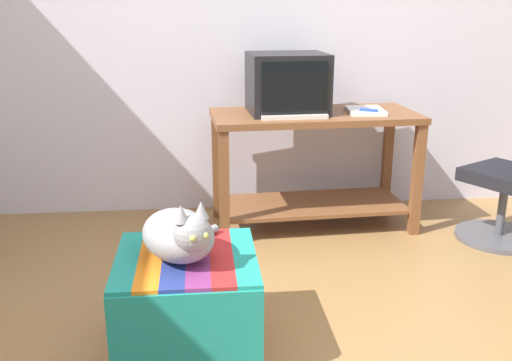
# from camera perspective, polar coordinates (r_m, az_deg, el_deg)

# --- Properties ---
(back_wall) EXTENTS (8.00, 0.10, 2.60)m
(back_wall) POSITION_cam_1_polar(r_m,az_deg,el_deg) (3.97, -0.84, 15.65)
(back_wall) COLOR silver
(back_wall) RESTS_ON ground_plane
(desk) EXTENTS (1.31, 0.65, 0.75)m
(desk) POSITION_cam_1_polar(r_m,az_deg,el_deg) (3.69, 5.75, 3.00)
(desk) COLOR brown
(desk) RESTS_ON ground_plane
(tv_monitor) EXTENTS (0.50, 0.45, 0.37)m
(tv_monitor) POSITION_cam_1_polar(r_m,az_deg,el_deg) (3.61, 3.12, 9.58)
(tv_monitor) COLOR black
(tv_monitor) RESTS_ON desk
(keyboard) EXTENTS (0.41, 0.17, 0.02)m
(keyboard) POSITION_cam_1_polar(r_m,az_deg,el_deg) (3.47, 3.71, 6.46)
(keyboard) COLOR beige
(keyboard) RESTS_ON desk
(book) EXTENTS (0.24, 0.29, 0.02)m
(book) POSITION_cam_1_polar(r_m,az_deg,el_deg) (3.69, 10.82, 6.83)
(book) COLOR white
(book) RESTS_ON desk
(ottoman_with_blanket) EXTENTS (0.57, 0.58, 0.42)m
(ottoman_with_blanket) POSITION_cam_1_polar(r_m,az_deg,el_deg) (2.45, -6.79, -12.01)
(ottoman_with_blanket) COLOR tan
(ottoman_with_blanket) RESTS_ON ground_plane
(cat) EXTENTS (0.40, 0.48, 0.28)m
(cat) POSITION_cam_1_polar(r_m,az_deg,el_deg) (2.30, -7.51, -5.35)
(cat) COLOR gray
(cat) RESTS_ON ottoman_with_blanket
(stapler) EXTENTS (0.11, 0.09, 0.04)m
(stapler) POSITION_cam_1_polar(r_m,az_deg,el_deg) (3.60, 11.15, 6.69)
(stapler) COLOR #2342B7
(stapler) RESTS_ON desk
(pen) EXTENTS (0.11, 0.10, 0.01)m
(pen) POSITION_cam_1_polar(r_m,az_deg,el_deg) (3.77, 10.70, 6.93)
(pen) COLOR black
(pen) RESTS_ON desk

